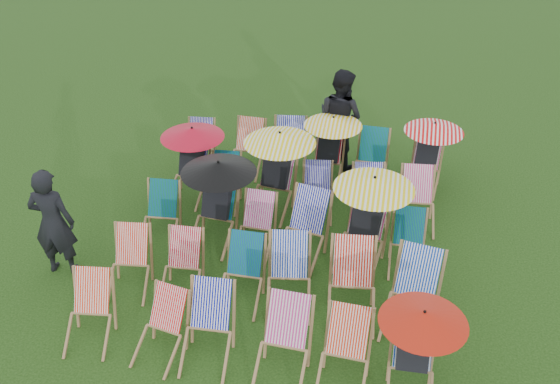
% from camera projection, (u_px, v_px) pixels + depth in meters
% --- Properties ---
extents(ground, '(100.00, 100.00, 0.00)m').
position_uv_depth(ground, '(282.00, 254.00, 9.76)').
color(ground, black).
rests_on(ground, ground).
extents(deckchair_0, '(0.68, 0.87, 0.88)m').
position_uv_depth(deckchair_0, '(88.00, 313.00, 8.05)').
color(deckchair_0, olive).
rests_on(deckchair_0, ground).
extents(deckchair_1, '(0.70, 0.87, 0.84)m').
position_uv_depth(deckchair_1, '(160.00, 329.00, 7.84)').
color(deckchair_1, olive).
rests_on(deckchair_1, ground).
extents(deckchair_2, '(0.66, 0.90, 0.95)m').
position_uv_depth(deckchair_2, '(207.00, 328.00, 7.77)').
color(deckchair_2, olive).
rests_on(deckchair_2, ground).
extents(deckchair_3, '(0.68, 0.93, 0.97)m').
position_uv_depth(deckchair_3, '(283.00, 345.00, 7.52)').
color(deckchair_3, olive).
rests_on(deckchair_3, ground).
extents(deckchair_4, '(0.65, 0.88, 0.92)m').
position_uv_depth(deckchair_4, '(344.00, 356.00, 7.41)').
color(deckchair_4, olive).
rests_on(deckchair_4, ground).
extents(deckchair_5, '(1.02, 1.07, 1.21)m').
position_uv_depth(deckchair_5, '(415.00, 353.00, 7.21)').
color(deckchair_5, olive).
rests_on(deckchair_5, ground).
extents(deckchair_6, '(0.68, 0.87, 0.87)m').
position_uv_depth(deckchair_6, '(129.00, 263.00, 8.89)').
color(deckchair_6, olive).
rests_on(deckchair_6, ground).
extents(deckchair_7, '(0.61, 0.82, 0.86)m').
position_uv_depth(deckchair_7, '(181.00, 266.00, 8.84)').
color(deckchair_7, olive).
rests_on(deckchair_7, ground).
extents(deckchair_8, '(0.60, 0.84, 0.91)m').
position_uv_depth(deckchair_8, '(241.00, 274.00, 8.66)').
color(deckchair_8, olive).
rests_on(deckchair_8, ground).
extents(deckchair_9, '(0.77, 0.97, 0.96)m').
position_uv_depth(deckchair_9, '(289.00, 277.00, 8.58)').
color(deckchair_9, olive).
rests_on(deckchair_9, ground).
extents(deckchair_10, '(0.77, 1.00, 1.02)m').
position_uv_depth(deckchair_10, '(352.00, 285.00, 8.39)').
color(deckchair_10, olive).
rests_on(deckchair_10, ground).
extents(deckchair_11, '(0.83, 1.04, 1.03)m').
position_uv_depth(deckchair_11, '(413.00, 296.00, 8.21)').
color(deckchair_11, olive).
rests_on(deckchair_11, ground).
extents(deckchair_12, '(0.65, 0.86, 0.88)m').
position_uv_depth(deckchair_12, '(160.00, 216.00, 9.86)').
color(deckchair_12, olive).
rests_on(deckchair_12, ground).
extents(deckchair_13, '(1.17, 1.23, 1.39)m').
position_uv_depth(deckchair_13, '(215.00, 201.00, 9.68)').
color(deckchair_13, olive).
rests_on(deckchair_13, ground).
extents(deckchair_14, '(0.60, 0.82, 0.86)m').
position_uv_depth(deckchair_14, '(255.00, 226.00, 9.64)').
color(deckchair_14, olive).
rests_on(deckchair_14, ground).
extents(deckchair_15, '(0.84, 1.04, 1.01)m').
position_uv_depth(deckchair_15, '(303.00, 229.00, 9.46)').
color(deckchair_15, olive).
rests_on(deckchair_15, ground).
extents(deckchair_16, '(1.20, 1.28, 1.42)m').
position_uv_depth(deckchair_16, '(366.00, 219.00, 9.26)').
color(deckchair_16, olive).
rests_on(deckchair_16, ground).
extents(deckchair_17, '(0.58, 0.80, 0.85)m').
position_uv_depth(deckchair_17, '(408.00, 244.00, 9.29)').
color(deckchair_17, olive).
rests_on(deckchair_17, ground).
extents(deckchair_18, '(1.09, 1.15, 1.30)m').
position_uv_depth(deckchair_18, '(190.00, 162.00, 10.79)').
color(deckchair_18, olive).
rests_on(deckchair_18, ground).
extents(deckchair_19, '(0.62, 0.82, 0.85)m').
position_uv_depth(deckchair_19, '(224.00, 183.00, 10.71)').
color(deckchair_19, olive).
rests_on(deckchair_19, ground).
extents(deckchair_20, '(1.20, 1.27, 1.42)m').
position_uv_depth(deckchair_20, '(275.00, 171.00, 10.41)').
color(deckchair_20, olive).
rests_on(deckchair_20, ground).
extents(deckchair_21, '(0.65, 0.83, 0.83)m').
position_uv_depth(deckchair_21, '(317.00, 192.00, 10.47)').
color(deckchair_21, olive).
rests_on(deckchair_21, ground).
extents(deckchair_22, '(0.74, 0.92, 0.90)m').
position_uv_depth(deckchair_22, '(370.00, 198.00, 10.28)').
color(deckchair_22, olive).
rests_on(deckchair_22, ground).
extents(deckchair_23, '(0.69, 0.90, 0.92)m').
position_uv_depth(deckchair_23, '(418.00, 201.00, 10.18)').
color(deckchair_23, olive).
rests_on(deckchair_23, ground).
extents(deckchair_24, '(0.63, 0.83, 0.85)m').
position_uv_depth(deckchair_24, '(199.00, 146.00, 11.80)').
color(deckchair_24, olive).
rests_on(deckchair_24, ground).
extents(deckchair_25, '(0.63, 0.87, 0.92)m').
position_uv_depth(deckchair_25, '(247.00, 148.00, 11.65)').
color(deckchair_25, olive).
rests_on(deckchair_25, ground).
extents(deckchair_26, '(0.78, 1.00, 1.00)m').
position_uv_depth(deckchair_26, '(289.00, 151.00, 11.50)').
color(deckchair_26, olive).
rests_on(deckchair_26, ground).
extents(deckchair_27, '(1.05, 1.09, 1.24)m').
position_uv_depth(deckchair_27, '(329.00, 149.00, 11.25)').
color(deckchair_27, olive).
rests_on(deckchair_27, ground).
extents(deckchair_28, '(0.64, 0.88, 0.93)m').
position_uv_depth(deckchair_28, '(371.00, 160.00, 11.28)').
color(deckchair_28, olive).
rests_on(deckchair_28, ground).
extents(deckchair_29, '(1.04, 1.10, 1.24)m').
position_uv_depth(deckchair_29, '(428.00, 154.00, 11.07)').
color(deckchair_29, olive).
rests_on(deckchair_29, ground).
extents(person_left, '(0.68, 0.49, 1.76)m').
position_uv_depth(person_left, '(53.00, 222.00, 8.97)').
color(person_left, black).
rests_on(person_left, ground).
extents(person_rear, '(1.16, 1.09, 1.90)m').
position_uv_depth(person_rear, '(340.00, 118.00, 11.63)').
color(person_rear, black).
rests_on(person_rear, ground).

